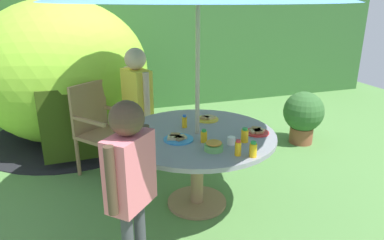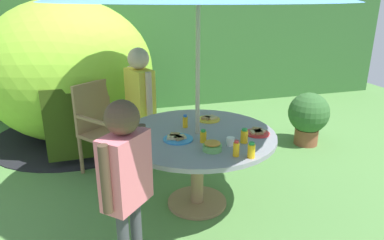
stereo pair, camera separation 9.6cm
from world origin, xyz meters
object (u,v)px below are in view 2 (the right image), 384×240
object	(u,v)px
plate_near_right	(209,119)
juice_bottle_mid_right	(203,136)
juice_bottle_far_right	(185,122)
juice_bottle_mid_left	(251,151)
snack_bowl	(212,146)
plate_far_left	(257,132)
cup_near	(230,141)
dome_tent	(70,71)
child_in_pink_shirt	(126,170)
plate_center_back	(177,138)
wooden_chair	(102,123)
juice_bottle_near_left	(244,136)
juice_bottle_center_front	(236,149)
garden_table	(197,146)
potted_plant	(308,116)
child_in_yellow_shirt	(140,93)

from	to	relation	value
plate_near_right	juice_bottle_mid_right	distance (m)	0.54
juice_bottle_far_right	juice_bottle_mid_left	bearing A→B (deg)	-68.72
snack_bowl	plate_far_left	xyz separation A→B (m)	(0.48, 0.22, -0.02)
plate_near_right	cup_near	distance (m)	0.61
dome_tent	child_in_pink_shirt	xyz separation A→B (m)	(0.39, -2.75, -0.10)
dome_tent	plate_center_back	distance (m)	2.31
child_in_pink_shirt	dome_tent	bearing A→B (deg)	52.08
plate_far_left	plate_near_right	bearing A→B (deg)	121.46
juice_bottle_far_right	juice_bottle_mid_right	bearing A→B (deg)	-82.80
wooden_chair	plate_far_left	world-z (taller)	wooden_chair
snack_bowl	cup_near	size ratio (longest dim) A/B	2.30
juice_bottle_near_left	juice_bottle_center_front	bearing A→B (deg)	-127.03
juice_bottle_mid_right	cup_near	world-z (taller)	juice_bottle_mid_right
garden_table	dome_tent	world-z (taller)	dome_tent
child_in_pink_shirt	juice_bottle_mid_left	distance (m)	0.92
dome_tent	plate_center_back	bearing A→B (deg)	-69.08
dome_tent	garden_table	bearing A→B (deg)	-63.70
wooden_chair	potted_plant	distance (m)	2.51
child_in_pink_shirt	juice_bottle_far_right	xyz separation A→B (m)	(0.62, 0.87, -0.04)
child_in_yellow_shirt	plate_near_right	size ratio (longest dim) A/B	6.16
child_in_yellow_shirt	juice_bottle_mid_right	world-z (taller)	child_in_yellow_shirt
plate_center_back	juice_bottle_mid_left	world-z (taller)	juice_bottle_mid_left
garden_table	plate_far_left	world-z (taller)	plate_far_left
garden_table	child_in_pink_shirt	bearing A→B (deg)	-134.06
juice_bottle_mid_left	juice_bottle_center_front	bearing A→B (deg)	148.49
child_in_yellow_shirt	potted_plant	bearing A→B (deg)	69.67
potted_plant	snack_bowl	size ratio (longest dim) A/B	4.64
potted_plant	plate_far_left	size ratio (longest dim) A/B	3.22
juice_bottle_mid_left	cup_near	world-z (taller)	juice_bottle_mid_left
child_in_yellow_shirt	juice_bottle_near_left	bearing A→B (deg)	7.24
plate_near_right	juice_bottle_mid_left	bearing A→B (deg)	-88.56
plate_center_back	potted_plant	bearing A→B (deg)	27.41
garden_table	dome_tent	bearing A→B (deg)	117.58
child_in_yellow_shirt	juice_bottle_near_left	world-z (taller)	child_in_yellow_shirt
snack_bowl	plate_center_back	size ratio (longest dim) A/B	0.60
juice_bottle_far_right	plate_center_back	bearing A→B (deg)	-118.24
garden_table	potted_plant	xyz separation A→B (m)	(1.75, 0.92, -0.19)
garden_table	child_in_yellow_shirt	bearing A→B (deg)	109.92
child_in_yellow_shirt	snack_bowl	world-z (taller)	child_in_yellow_shirt
plate_far_left	potted_plant	bearing A→B (deg)	40.49
juice_bottle_near_left	juice_bottle_far_right	distance (m)	0.59
wooden_chair	plate_center_back	size ratio (longest dim) A/B	3.95
child_in_yellow_shirt	juice_bottle_far_right	size ratio (longest dim) A/B	11.23
dome_tent	juice_bottle_mid_right	xyz separation A→B (m)	(1.06, -2.25, -0.15)
potted_plant	juice_bottle_far_right	distance (m)	1.99
plate_near_right	juice_bottle_center_front	distance (m)	0.81
potted_plant	plate_center_back	size ratio (longest dim) A/B	2.77
plate_near_right	child_in_yellow_shirt	bearing A→B (deg)	130.29
child_in_yellow_shirt	child_in_pink_shirt	xyz separation A→B (m)	(-0.34, -1.64, -0.04)
garden_table	juice_bottle_mid_right	distance (m)	0.26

